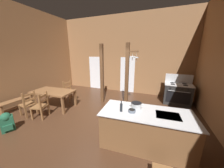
{
  "coord_description": "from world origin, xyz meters",
  "views": [
    {
      "loc": [
        1.97,
        -3.22,
        2.29
      ],
      "look_at": [
        0.39,
        0.88,
        1.11
      ],
      "focal_mm": 18.69,
      "sensor_mm": 36.0,
      "label": 1
    }
  ],
  "objects": [
    {
      "name": "ladderback_chair_by_post",
      "position": [
        -2.0,
        1.15,
        0.45
      ],
      "size": [
        0.53,
        0.53,
        0.95
      ],
      "color": "brown",
      "rests_on": "ground_plane"
    },
    {
      "name": "backpack",
      "position": [
        -2.06,
        -1.5,
        0.31
      ],
      "size": [
        0.38,
        0.39,
        0.6
      ],
      "color": "#1E5138",
      "rests_on": "ground_plane"
    },
    {
      "name": "support_post_with_pot_rack",
      "position": [
        0.86,
        1.42,
        1.43
      ],
      "size": [
        0.51,
        0.25,
        2.67
      ],
      "color": "brown",
      "rests_on": "ground_plane"
    },
    {
      "name": "ladderback_chair_near_window",
      "position": [
        -1.79,
        -0.56,
        0.45
      ],
      "size": [
        0.54,
        0.54,
        0.95
      ],
      "color": "brown",
      "rests_on": "ground_plane"
    },
    {
      "name": "kitchen_island",
      "position": [
        1.84,
        -0.57,
        0.46
      ],
      "size": [
        2.22,
        1.09,
        0.92
      ],
      "color": "brown",
      "rests_on": "ground_plane"
    },
    {
      "name": "stockpot_on_counter",
      "position": [
        1.57,
        -0.44,
        0.99
      ],
      "size": [
        0.33,
        0.26,
        0.15
      ],
      "color": "silver",
      "rests_on": "kitchen_island"
    },
    {
      "name": "glazed_door_back_left",
      "position": [
        -1.67,
        3.41,
        1.02
      ],
      "size": [
        1.0,
        0.01,
        2.05
      ],
      "primitive_type": "cube",
      "color": "white",
      "rests_on": "ground_plane"
    },
    {
      "name": "wall_left",
      "position": [
        -3.78,
        0.0,
        2.16
      ],
      "size": [
        0.14,
        7.63,
        4.32
      ],
      "primitive_type": "cube",
      "color": "#93663F",
      "rests_on": "ground_plane"
    },
    {
      "name": "stove_range",
      "position": [
        2.95,
        2.6,
        0.48
      ],
      "size": [
        1.18,
        0.88,
        1.32
      ],
      "color": "#2B2B2B",
      "rests_on": "ground_plane"
    },
    {
      "name": "wall_back",
      "position": [
        0.0,
        3.49,
        2.16
      ],
      "size": [
        8.22,
        0.14,
        4.32
      ],
      "primitive_type": "cube",
      "color": "#93663F",
      "rests_on": "ground_plane"
    },
    {
      "name": "bench_along_left_wall",
      "position": [
        -3.31,
        -0.54,
        0.3
      ],
      "size": [
        0.4,
        1.15,
        0.44
      ],
      "color": "brown",
      "rests_on": "ground_plane"
    },
    {
      "name": "bottle_tall_on_counter",
      "position": [
        1.26,
        -0.74,
        1.02
      ],
      "size": [
        0.06,
        0.06,
        0.27
      ],
      "color": "#1E2328",
      "rests_on": "kitchen_island"
    },
    {
      "name": "dining_table",
      "position": [
        -2.05,
        0.24,
        0.65
      ],
      "size": [
        1.75,
        1.0,
        0.74
      ],
      "color": "brown",
      "rests_on": "ground_plane"
    },
    {
      "name": "ground_plane",
      "position": [
        0.0,
        0.0,
        -0.05
      ],
      "size": [
        8.22,
        7.63,
        0.1
      ],
      "primitive_type": "cube",
      "color": "#422819"
    },
    {
      "name": "glazed_panel_back_right",
      "position": [
        0.37,
        3.41,
        1.02
      ],
      "size": [
        0.84,
        0.01,
        2.05
      ],
      "primitive_type": "cube",
      "color": "white",
      "rests_on": "ground_plane"
    },
    {
      "name": "support_post_center",
      "position": [
        -0.37,
        1.56,
        1.34
      ],
      "size": [
        0.14,
        0.14,
        2.67
      ],
      "color": "brown",
      "rests_on": "ground_plane"
    },
    {
      "name": "mixing_bowl_on_counter",
      "position": [
        1.51,
        -0.68,
        0.95
      ],
      "size": [
        0.18,
        0.18,
        0.06
      ],
      "color": "slate",
      "rests_on": "kitchen_island"
    },
    {
      "name": "ladderback_chair_at_table_end",
      "position": [
        -2.36,
        -0.62,
        0.45
      ],
      "size": [
        0.49,
        0.49,
        0.95
      ],
      "color": "brown",
      "rests_on": "ground_plane"
    }
  ]
}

